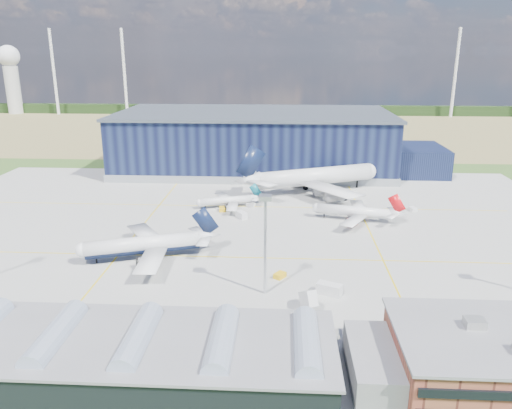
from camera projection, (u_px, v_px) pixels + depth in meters
name	position (u px, v px, depth m)	size (l,w,h in m)	color
ground	(234.00, 243.00, 141.32)	(600.00, 600.00, 0.00)	#2F541F
apron	(237.00, 231.00, 150.85)	(220.00, 160.00, 0.08)	gray
farmland	(265.00, 128.00, 351.18)	(600.00, 220.00, 0.01)	#927E4F
treeline	(269.00, 110.00, 426.32)	(600.00, 8.00, 8.00)	black
horizon_dressing	(43.00, 73.00, 422.47)	(440.20, 18.00, 70.00)	white
hangar	(260.00, 144.00, 228.18)	(145.00, 62.00, 26.10)	black
glass_concourse	(160.00, 354.00, 83.34)	(78.00, 23.00, 8.60)	black
light_mast_center	(265.00, 229.00, 107.60)	(2.60, 2.60, 23.00)	silver
airliner_navy	(142.00, 236.00, 129.27)	(37.94, 37.11, 12.37)	silver
airliner_red	(354.00, 206.00, 158.89)	(29.88, 29.23, 9.74)	silver
airliner_widebody	(316.00, 168.00, 189.51)	(59.72, 58.42, 19.47)	silver
airliner_regional	(226.00, 197.00, 172.69)	(23.86, 23.34, 7.78)	silver
gse_tug_b	(280.00, 275.00, 119.62)	(1.98, 2.98, 1.29)	gold
gse_cart_a	(413.00, 209.00, 169.84)	(1.99, 2.99, 1.29)	silver
gse_van_b	(241.00, 215.00, 162.43)	(2.15, 4.68, 2.15)	silver
gse_tug_c	(222.00, 209.00, 169.53)	(2.01, 3.22, 1.41)	gold
gse_cart_b	(251.00, 205.00, 174.69)	(1.89, 2.83, 1.23)	silver
gse_van_c	(329.00, 289.00, 111.25)	(2.63, 5.48, 2.63)	silver
airstair	(308.00, 303.00, 104.34)	(2.09, 5.24, 3.35)	silver
car_a	(468.00, 341.00, 92.71)	(1.39, 3.45, 1.18)	#99999E
car_b	(475.00, 304.00, 106.18)	(1.15, 3.29, 1.08)	#99999E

